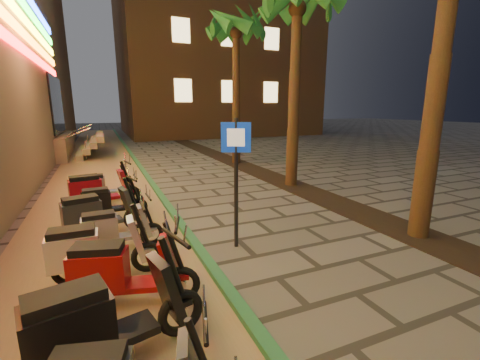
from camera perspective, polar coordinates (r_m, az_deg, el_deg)
name	(u,v)px	position (r m, az deg, el deg)	size (l,w,h in m)	color
ground	(352,348)	(4.31, 19.29, -26.33)	(120.00, 120.00, 0.00)	#474442
parking_strip	(100,183)	(12.65, -23.67, -0.47)	(3.40, 60.00, 0.01)	#8C7251
green_curb	(148,178)	(12.73, -16.05, 0.40)	(0.18, 60.00, 0.10)	#25633B
planting_strip	(327,199)	(9.88, 15.26, -3.31)	(1.20, 40.00, 0.02)	black
apartment_block	(209,10)	(37.52, -5.48, 27.92)	(18.00, 16.06, 25.00)	brown
palm_c	(297,8)	(11.55, 10.17, 27.95)	(2.97, 3.02, 6.91)	#472D19
palm_d	(236,33)	(15.92, -0.73, 24.65)	(2.97, 3.02, 7.16)	#472D19
pedestrian_sign	(236,166)	(5.96, -0.70, 2.53)	(0.51, 0.26, 2.49)	black
scooter_5	(101,321)	(3.80, -23.54, -22.02)	(1.85, 0.88, 1.31)	black
scooter_6	(120,271)	(4.76, -20.59, -14.96)	(1.69, 0.86, 1.20)	black
scooter_7	(92,250)	(5.54, -24.75, -11.31)	(1.69, 0.59, 1.20)	black
scooter_8	(113,229)	(6.52, -21.65, -8.08)	(1.47, 0.52, 1.04)	black
scooter_9	(96,214)	(7.31, -24.28, -5.45)	(1.72, 0.81, 1.21)	black
scooter_10	(107,202)	(8.32, -22.59, -3.64)	(1.50, 0.53, 1.06)	black
scooter_11	(97,190)	(9.21, -24.09, -1.67)	(1.81, 0.76, 1.27)	black
scooter_12	(102,186)	(10.09, -23.31, -0.99)	(1.47, 0.52, 1.04)	black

